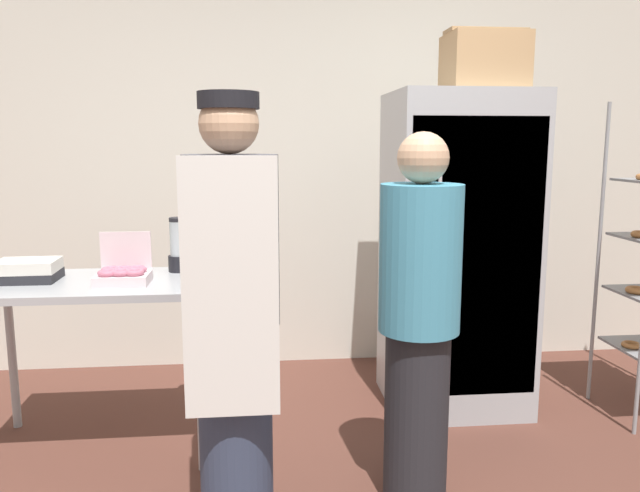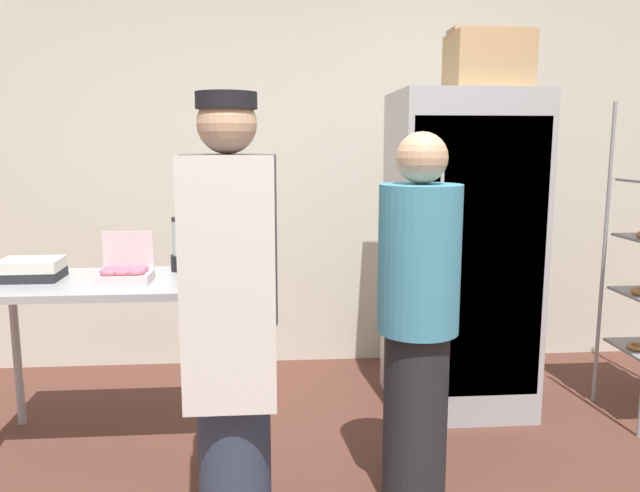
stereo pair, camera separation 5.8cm
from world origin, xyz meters
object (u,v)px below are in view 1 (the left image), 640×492
at_px(donut_box, 123,274).
at_px(binder_stack, 28,271).
at_px(person_baker, 233,309).
at_px(cardboard_storage_box, 484,61).
at_px(refrigerator, 456,253).
at_px(blender_pitcher, 178,248).
at_px(person_customer, 419,321).

relative_size(donut_box, binder_stack, 0.85).
bearing_deg(person_baker, cardboard_storage_box, 36.73).
relative_size(cardboard_storage_box, person_baker, 0.24).
height_order(refrigerator, blender_pitcher, refrigerator).
height_order(donut_box, binder_stack, donut_box).
bearing_deg(donut_box, person_baker, -49.26).
distance_m(refrigerator, person_baker, 1.64).
distance_m(blender_pitcher, binder_stack, 0.73).
distance_m(blender_pitcher, cardboard_storage_box, 1.92).
distance_m(refrigerator, binder_stack, 2.29).
bearing_deg(cardboard_storage_box, refrigerator, 138.83).
distance_m(refrigerator, blender_pitcher, 1.57).
bearing_deg(binder_stack, refrigerator, 8.31).
height_order(person_baker, person_customer, person_baker).
height_order(refrigerator, donut_box, refrigerator).
relative_size(binder_stack, cardboard_storage_box, 0.70).
xyz_separation_m(blender_pitcher, person_baker, (0.32, -0.91, -0.10)).
height_order(donut_box, person_customer, person_customer).
height_order(donut_box, cardboard_storage_box, cardboard_storage_box).
bearing_deg(person_customer, binder_stack, 159.28).
bearing_deg(donut_box, cardboard_storage_box, 10.84).
relative_size(refrigerator, donut_box, 7.29).
bearing_deg(person_customer, refrigerator, 64.39).
bearing_deg(blender_pitcher, refrigerator, 6.12).
height_order(blender_pitcher, binder_stack, blender_pitcher).
height_order(blender_pitcher, person_baker, person_baker).
bearing_deg(person_customer, blender_pitcher, 142.03).
distance_m(donut_box, binder_stack, 0.49).
height_order(refrigerator, cardboard_storage_box, cardboard_storage_box).
xyz_separation_m(binder_stack, cardboard_storage_box, (2.36, 0.25, 1.06)).
relative_size(refrigerator, person_customer, 1.15).
relative_size(binder_stack, person_customer, 0.18).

